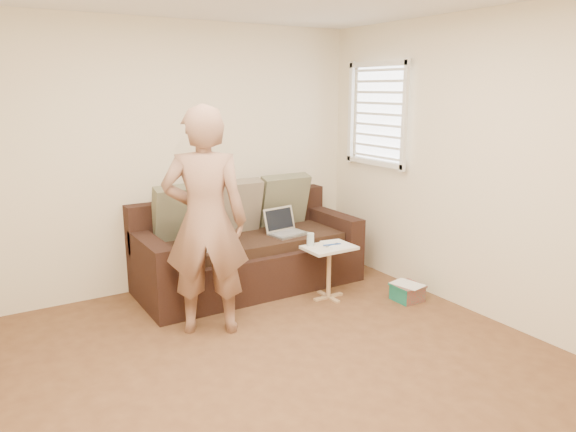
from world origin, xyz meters
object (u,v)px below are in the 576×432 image
at_px(laptop_white, 211,246).
at_px(striped_box, 407,292).
at_px(laptop_silver, 289,235).
at_px(sofa, 249,246).
at_px(person, 205,222).
at_px(side_table, 329,272).
at_px(drinking_glass, 310,239).

height_order(laptop_white, striped_box, laptop_white).
bearing_deg(laptop_silver, sofa, 151.09).
xyz_separation_m(person, side_table, (1.26, 0.05, -0.67)).
bearing_deg(laptop_silver, person, -160.85).
bearing_deg(person, sofa, -108.61).
height_order(sofa, striped_box, sofa).
relative_size(sofa, laptop_silver, 5.96).
height_order(laptop_silver, side_table, laptop_silver).
height_order(sofa, laptop_white, sofa).
xyz_separation_m(side_table, striped_box, (0.60, -0.44, -0.18)).
bearing_deg(laptop_white, striped_box, -52.03).
xyz_separation_m(laptop_white, person, (-0.30, -0.61, 0.41)).
bearing_deg(laptop_silver, drinking_glass, -100.03).
distance_m(laptop_white, drinking_glass, 0.93).
distance_m(laptop_white, side_table, 1.14).
distance_m(sofa, side_table, 0.86).
distance_m(laptop_silver, person, 1.34).
relative_size(side_table, striped_box, 1.98).
bearing_deg(side_table, laptop_silver, 102.90).
bearing_deg(person, laptop_white, -88.51).
relative_size(sofa, side_table, 4.27).
bearing_deg(laptop_silver, laptop_white, 170.18).
bearing_deg(side_table, sofa, 126.43).
height_order(person, drinking_glass, person).
relative_size(sofa, laptop_white, 6.48).
distance_m(drinking_glass, striped_box, 1.05).
height_order(laptop_silver, striped_box, laptop_silver).
bearing_deg(sofa, person, -136.26).
distance_m(sofa, laptop_white, 0.48).
xyz_separation_m(side_table, drinking_glass, (-0.14, 0.12, 0.32)).
bearing_deg(person, striped_box, -164.34).
xyz_separation_m(sofa, side_table, (0.50, -0.68, -0.17)).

